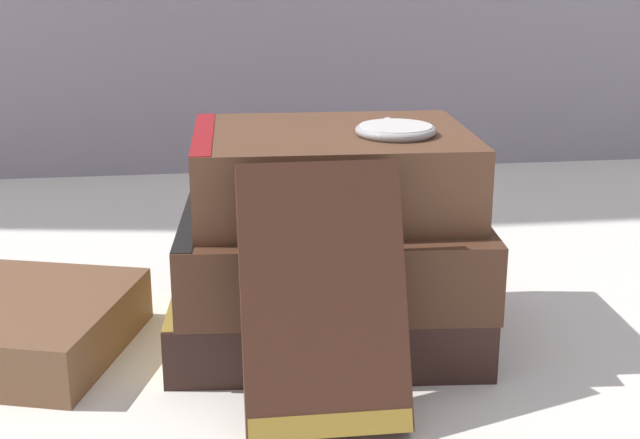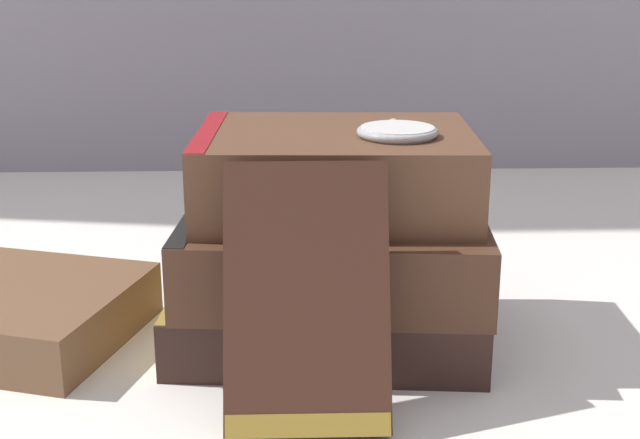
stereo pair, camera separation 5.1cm
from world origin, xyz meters
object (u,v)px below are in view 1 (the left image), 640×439
book_leaning_front (323,308)px  pocket_watch (396,130)px  book_flat_top (324,171)px  book_flat_bottom (317,311)px  book_flat_middle (324,251)px

book_leaning_front → pocket_watch: pocket_watch is taller
book_flat_top → book_flat_bottom: bearing=-121.5°
book_flat_top → book_leaning_front: size_ratio=1.27×
book_flat_middle → book_leaning_front: 0.10m
book_flat_top → pocket_watch: size_ratio=3.34×
book_flat_top → book_leaning_front: 0.12m
book_flat_bottom → pocket_watch: (0.05, -0.01, 0.12)m
book_flat_top → book_leaning_front: book_leaning_front is taller
book_flat_middle → book_flat_top: bearing=87.9°
book_flat_top → pocket_watch: (0.04, -0.02, 0.03)m
book_flat_top → pocket_watch: bearing=-19.6°
book_leaning_front → pocket_watch: (0.06, 0.09, 0.07)m
book_leaning_front → pocket_watch: bearing=58.8°
book_flat_top → book_flat_middle: bearing=-94.4°
book_flat_bottom → pocket_watch: pocket_watch is taller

